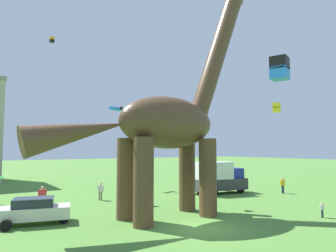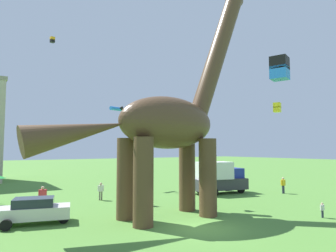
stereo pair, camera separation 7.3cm
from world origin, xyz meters
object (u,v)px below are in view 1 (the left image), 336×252
Objects in this scene: person_strolling_adult at (322,208)px; kite_trailing at (191,134)px; parked_sedan_left at (33,210)px; dinosaur_sculpture at (167,123)px; parked_box_truck at (218,177)px; person_vendor_side at (283,184)px; kite_drifting at (277,107)px; kite_near_high at (52,40)px; kite_near_low at (116,108)px; person_near_flyer at (42,195)px; person_far_spectator at (101,190)px; kite_high_left at (280,68)px.

person_strolling_adult is 10.38m from kite_trailing.
dinosaur_sculpture is at bearing -6.63° from parked_sedan_left.
parked_sedan_left is at bearing 173.02° from kite_trailing.
parked_box_truck is 6.62m from person_vendor_side.
person_strolling_adult is (8.52, -5.70, -5.67)m from dinosaur_sculpture.
person_strolling_adult is 0.61× the size of person_vendor_side.
kite_drifting is at bearing 18.17° from parked_sedan_left.
kite_near_high reaches higher than kite_near_low.
person_near_flyer is at bearing 146.79° from kite_trailing.
dinosaur_sculpture is 11.29× the size of person_far_spectator.
person_vendor_side is at bearing -33.13° from kite_near_high.
person_far_spectator is at bearing 179.27° from parked_box_truck.
person_vendor_side is 2.77× the size of kite_near_high.
dinosaur_sculpture is 17.64× the size of person_strolling_adult.
dinosaur_sculpture is 16.80m from kite_near_low.
kite_near_high is at bearing 149.40° from person_vendor_side.
person_strolling_adult is at bearing -85.25° from parked_box_truck.
parked_sedan_left reaches higher than person_far_spectator.
dinosaur_sculpture is 3.83× the size of parked_sedan_left.
parked_box_truck is 14.75m from kite_high_left.
kite_drifting reaches higher than person_vendor_side.
kite_near_high is (-12.65, 21.10, 15.31)m from person_strolling_adult.
kite_trailing is at bearing 102.50° from kite_high_left.
kite_drifting is (21.69, -11.29, -6.77)m from kite_near_high.
person_vendor_side is 0.97× the size of kite_near_low.
person_far_spectator is 0.93× the size of person_near_flyer.
person_vendor_side is at bearing -19.96° from parked_box_truck.
person_vendor_side is 0.67× the size of kite_trailing.
kite_trailing is at bearing -170.69° from kite_drifting.
person_strolling_adult is at bearing -56.07° from kite_trailing.
parked_box_truck reaches higher than person_vendor_side.
person_near_flyer is 15.09m from kite_near_low.
person_vendor_side is at bearing -135.31° from kite_drifting.
kite_high_left is 21.43m from kite_near_low.
kite_near_high is (-3.05, 6.50, 14.97)m from person_far_spectator.
parked_sedan_left is at bearing 179.63° from dinosaur_sculpture.
person_far_spectator is 1.46× the size of kite_drifting.
kite_drifting is (23.66, -3.96, 8.14)m from person_near_flyer.
kite_near_low is at bearing 93.90° from kite_high_left.
kite_high_left is 0.86× the size of kite_near_low.
kite_high_left is at bearing -86.10° from kite_near_low.
person_near_flyer is 16.73m from kite_near_high.
dinosaur_sculpture reaches higher than person_strolling_adult.
kite_trailing is at bearing 49.75° from dinosaur_sculpture.
kite_drifting is at bearing 145.91° from person_near_flyer.
kite_near_low is (7.71, 0.72, -6.59)m from kite_near_high.
kite_high_left is at bearing -77.50° from kite_trailing.
kite_near_high is at bearing 144.01° from person_far_spectator.
kite_drifting is at bearing 9.31° from kite_trailing.
kite_trailing reaches higher than person_far_spectator.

